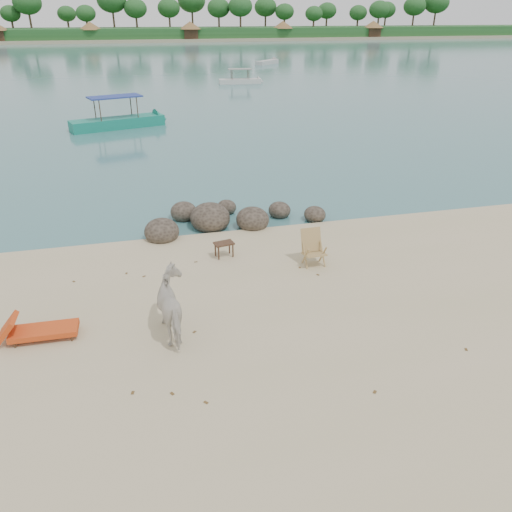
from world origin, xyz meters
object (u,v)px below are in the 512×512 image
at_px(boulders, 219,219).
at_px(side_table, 224,251).
at_px(lounge_chair, 44,329).
at_px(boat_near, 115,101).
at_px(deck_chair, 314,250).
at_px(cow, 176,307).

xyz_separation_m(boulders, side_table, (-0.29, -2.57, 0.03)).
relative_size(side_table, lounge_chair, 0.31).
relative_size(side_table, boat_near, 0.09).
xyz_separation_m(lounge_chair, deck_chair, (7.08, 1.96, 0.23)).
bearing_deg(cow, boat_near, -95.72).
height_order(boulders, deck_chair, deck_chair).
bearing_deg(side_table, lounge_chair, -157.48).
height_order(lounge_chair, boat_near, boat_near).
relative_size(lounge_chair, boat_near, 0.28).
height_order(boulders, lounge_chair, boulders).
distance_m(boulders, cow, 6.55).
relative_size(boulders, boat_near, 0.97).
bearing_deg(side_table, boat_near, 87.56).
xyz_separation_m(side_table, lounge_chair, (-4.67, -3.11, 0.05)).
bearing_deg(deck_chair, boulders, 118.54).
bearing_deg(cow, boulders, -117.31).
height_order(lounge_chair, deck_chair, deck_chair).
bearing_deg(deck_chair, side_table, 153.37).
bearing_deg(cow, deck_chair, -158.32).
distance_m(cow, side_table, 4.06).
distance_m(side_table, deck_chair, 2.69).
bearing_deg(cow, side_table, -124.90).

